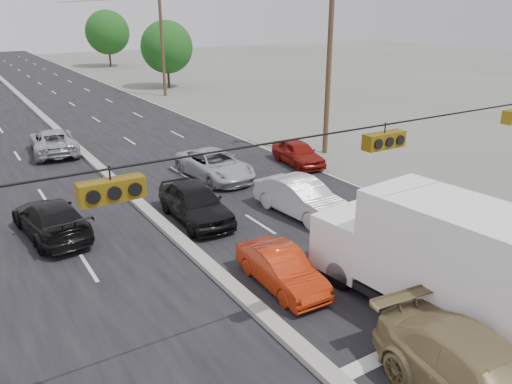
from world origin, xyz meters
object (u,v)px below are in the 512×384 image
at_px(red_sedan, 281,269).
at_px(queue_car_e, 298,153).
at_px(queue_car_b, 301,198).
at_px(oncoming_near, 51,219).
at_px(oncoming_far, 53,142).
at_px(utility_pole_right_c, 162,43).
at_px(box_truck, 432,255).
at_px(tree_right_mid, 167,47).
at_px(tree_right_far, 107,32).
at_px(utility_pole_right_b, 329,66).
at_px(queue_car_a, 195,203).
at_px(queue_car_c, 215,165).

xyz_separation_m(red_sedan, queue_car_e, (8.20, 10.19, 0.07)).
distance_m(queue_car_b, queue_car_e, 7.25).
xyz_separation_m(oncoming_near, oncoming_far, (2.47, 12.15, 0.03)).
distance_m(utility_pole_right_c, box_truck, 40.68).
relative_size(tree_right_mid, queue_car_e, 1.80).
bearing_deg(tree_right_far, utility_pole_right_b, -93.64).
bearing_deg(queue_car_a, tree_right_far, 78.67).
relative_size(utility_pole_right_c, queue_car_a, 2.17).
relative_size(queue_car_b, oncoming_far, 0.88).
bearing_deg(tree_right_mid, oncoming_far, -127.24).
height_order(utility_pole_right_b, red_sedan, utility_pole_right_b).
relative_size(red_sedan, queue_car_c, 0.73).
height_order(queue_car_b, queue_car_e, queue_car_b).
distance_m(queue_car_b, oncoming_near, 9.86).
xyz_separation_m(tree_right_far, box_truck, (-11.88, -69.66, -3.18)).
height_order(utility_pole_right_b, queue_car_e, utility_pole_right_b).
xyz_separation_m(tree_right_mid, oncoming_far, (-16.40, -21.57, -3.60)).
relative_size(queue_car_a, queue_car_b, 0.99).
bearing_deg(tree_right_mid, box_truck, -103.69).
bearing_deg(oncoming_far, queue_car_e, 144.08).
relative_size(tree_right_far, queue_car_b, 1.76).
bearing_deg(tree_right_mid, red_sedan, -108.20).
distance_m(tree_right_mid, red_sedan, 43.71).
bearing_deg(utility_pole_right_b, queue_car_e, -157.73).
height_order(tree_right_far, box_truck, tree_right_far).
relative_size(box_truck, queue_car_a, 1.52).
relative_size(utility_pole_right_b, queue_car_e, 2.52).
height_order(queue_car_a, queue_car_b, queue_car_a).
bearing_deg(red_sedan, queue_car_a, 91.96).
bearing_deg(queue_car_e, tree_right_mid, 86.84).
height_order(queue_car_c, queue_car_e, queue_car_c).
bearing_deg(queue_car_e, utility_pole_right_b, 28.93).
distance_m(utility_pole_right_b, queue_car_b, 10.94).
distance_m(box_truck, oncoming_near, 13.60).
xyz_separation_m(tree_right_far, queue_car_b, (-10.61, -62.09, -4.19)).
bearing_deg(oncoming_near, box_truck, 120.14).
bearing_deg(queue_car_e, oncoming_near, -162.70).
distance_m(tree_right_mid, queue_car_c, 32.76).
xyz_separation_m(queue_car_b, oncoming_near, (-9.26, 3.37, -0.06)).
bearing_deg(queue_car_b, queue_car_c, 92.16).
distance_m(queue_car_a, queue_car_c, 5.43).
bearing_deg(utility_pole_right_c, tree_right_far, 83.35).
xyz_separation_m(utility_pole_right_c, red_sedan, (-11.10, -36.38, -4.50)).
height_order(utility_pole_right_c, queue_car_c, utility_pole_right_c).
relative_size(utility_pole_right_c, box_truck, 1.43).
bearing_deg(queue_car_b, oncoming_far, 108.50).
xyz_separation_m(queue_car_e, oncoming_near, (-13.47, -2.53, 0.02)).
relative_size(box_truck, oncoming_far, 1.33).
bearing_deg(red_sedan, oncoming_far, 100.01).
xyz_separation_m(queue_car_b, queue_car_e, (4.21, 5.90, -0.09)).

